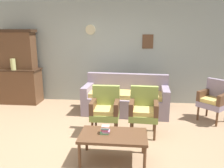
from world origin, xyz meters
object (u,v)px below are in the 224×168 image
at_px(floral_couch, 126,99).
at_px(armchair_by_doorway, 105,108).
at_px(wingback_chair_by_fireplace, 214,99).
at_px(side_cabinet, 19,86).
at_px(coffee_table, 113,137).
at_px(book_stack_on_table, 105,130).
at_px(armchair_near_couch_end, 144,109).
at_px(vase_on_cabinet, 13,64).

height_order(floral_couch, armchair_by_doorway, same).
distance_m(floral_couch, wingback_chair_by_fireplace, 1.95).
height_order(side_cabinet, floral_couch, side_cabinet).
bearing_deg(armchair_by_doorway, coffee_table, -75.58).
distance_m(wingback_chair_by_fireplace, book_stack_on_table, 2.75).
distance_m(side_cabinet, coffee_table, 3.79).
distance_m(floral_couch, armchair_near_couch_end, 1.19).
relative_size(coffee_table, book_stack_on_table, 7.04).
distance_m(armchair_near_couch_end, wingback_chair_by_fireplace, 1.73).
height_order(side_cabinet, book_stack_on_table, side_cabinet).
bearing_deg(side_cabinet, floral_couch, -9.66).
distance_m(armchair_by_doorway, coffee_table, 0.96).
bearing_deg(armchair_near_couch_end, armchair_by_doorway, -178.16).
bearing_deg(vase_on_cabinet, armchair_by_doorway, -29.43).
xyz_separation_m(coffee_table, book_stack_on_table, (-0.12, 0.02, 0.10)).
bearing_deg(wingback_chair_by_fireplace, book_stack_on_table, -141.34).
distance_m(vase_on_cabinet, book_stack_on_table, 3.63).
bearing_deg(armchair_near_couch_end, wingback_chair_by_fireplace, 27.11).
xyz_separation_m(armchair_by_doorway, coffee_table, (0.24, -0.92, -0.12)).
bearing_deg(armchair_near_couch_end, side_cabinet, 153.90).
distance_m(armchair_by_doorway, wingback_chair_by_fireplace, 2.40).
xyz_separation_m(wingback_chair_by_fireplace, book_stack_on_table, (-2.15, -1.72, -0.02)).
distance_m(vase_on_cabinet, armchair_near_couch_end, 3.64).
bearing_deg(floral_couch, book_stack_on_table, -96.45).
bearing_deg(coffee_table, side_cabinet, 137.64).
xyz_separation_m(side_cabinet, armchair_by_doorway, (2.56, -1.63, 0.03)).
bearing_deg(vase_on_cabinet, armchair_near_couch_end, -23.46).
bearing_deg(armchair_by_doorway, book_stack_on_table, -82.69).
distance_m(armchair_near_couch_end, coffee_table, 1.07).
relative_size(floral_couch, coffee_table, 2.03).
distance_m(side_cabinet, floral_couch, 2.95).
distance_m(side_cabinet, armchair_near_couch_end, 3.66).
height_order(floral_couch, coffee_table, floral_couch).
relative_size(vase_on_cabinet, armchair_near_couch_end, 0.33).
bearing_deg(vase_on_cabinet, coffee_table, -40.14).
height_order(vase_on_cabinet, wingback_chair_by_fireplace, vase_on_cabinet).
relative_size(armchair_near_couch_end, coffee_table, 0.90).
relative_size(floral_couch, wingback_chair_by_fireplace, 2.26).
bearing_deg(coffee_table, floral_couch, 86.93).
relative_size(side_cabinet, book_stack_on_table, 8.13).
bearing_deg(armchair_near_couch_end, coffee_table, -117.18).
xyz_separation_m(armchair_near_couch_end, coffee_table, (-0.48, -0.94, -0.12)).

